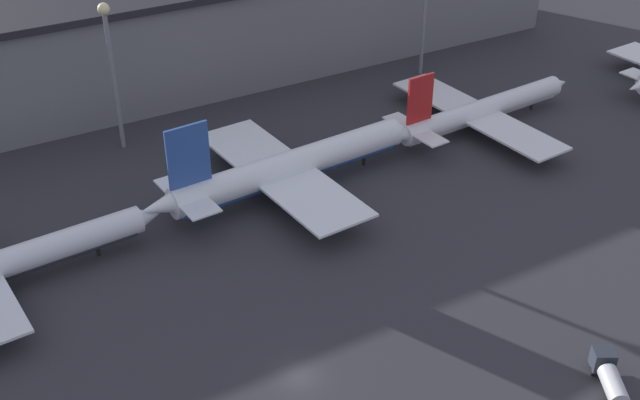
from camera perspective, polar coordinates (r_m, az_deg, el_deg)
The scene contains 7 objects.
ground at distance 86.19m, azimuth -1.48°, elevation -12.50°, with size 600.00×600.00×0.00m, color #2D2D33.
terminal_building at distance 146.84m, azimuth -17.25°, elevation 10.38°, with size 190.96×30.11×19.20m.
airplane_2 at distance 114.21m, azimuth -2.26°, elevation 2.32°, with size 45.99×34.04×14.76m.
airplane_3 at distance 134.90m, azimuth 11.37°, elevation 6.23°, with size 40.47×34.54×12.52m.
service_vehicle_0 at distance 88.86m, azimuth 19.89°, elevation -11.74°, with size 5.42×7.11×3.03m.
lamp_post_1 at distance 125.34m, azimuth -14.65°, elevation 9.77°, with size 1.80×1.80×23.41m.
lamp_post_2 at distance 150.81m, azimuth 7.48°, elevation 13.59°, with size 1.80×1.80×20.36m.
Camera 1 is at (-29.09, -54.08, 60.48)m, focal length 45.00 mm.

